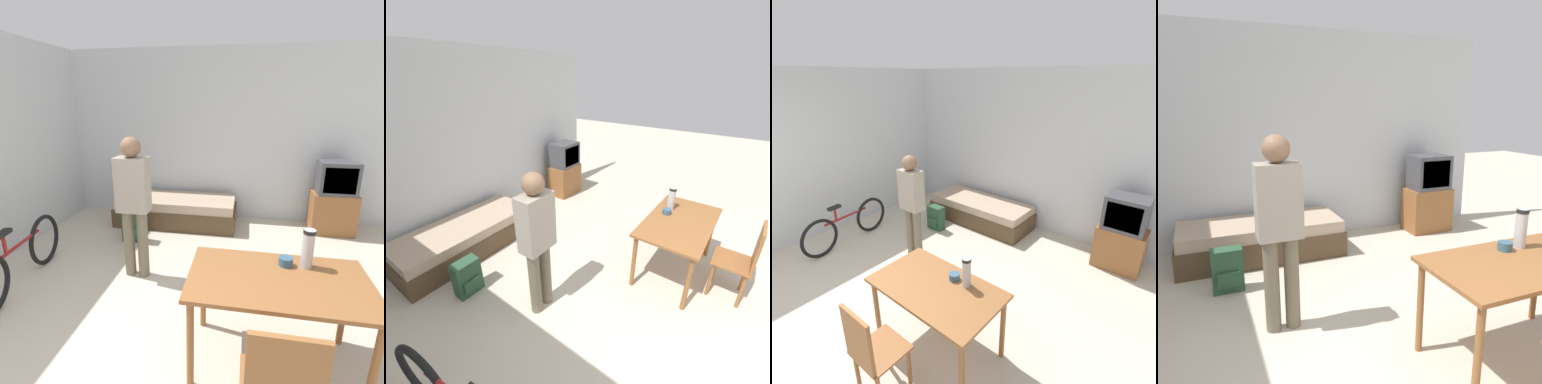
{
  "view_description": "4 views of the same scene",
  "coord_description": "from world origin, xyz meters",
  "views": [
    {
      "loc": [
        0.62,
        -1.24,
        1.91
      ],
      "look_at": [
        0.03,
        1.89,
        0.93
      ],
      "focal_mm": 28.0,
      "sensor_mm": 36.0,
      "label": 1
    },
    {
      "loc": [
        -1.98,
        0.07,
        2.33
      ],
      "look_at": [
        0.41,
        1.82,
        0.96
      ],
      "focal_mm": 24.0,
      "sensor_mm": 36.0,
      "label": 2
    },
    {
      "loc": [
        2.53,
        -0.96,
        2.57
      ],
      "look_at": [
        0.05,
        2.06,
        1.05
      ],
      "focal_mm": 28.0,
      "sensor_mm": 36.0,
      "label": 3
    },
    {
      "loc": [
        -1.09,
        -1.11,
        1.78
      ],
      "look_at": [
        0.25,
        2.13,
        0.95
      ],
      "focal_mm": 35.0,
      "sensor_mm": 36.0,
      "label": 4
    }
  ],
  "objects": [
    {
      "name": "tv",
      "position": [
        1.9,
        3.24,
        0.52
      ],
      "size": [
        0.62,
        0.41,
        1.08
      ],
      "color": "brown",
      "rests_on": "ground_plane"
    },
    {
      "name": "mate_bowl",
      "position": [
        0.94,
        0.83,
        0.77
      ],
      "size": [
        0.1,
        0.1,
        0.07
      ],
      "color": "#335670",
      "rests_on": "dining_table"
    },
    {
      "name": "ground_plane",
      "position": [
        0.0,
        0.0,
        0.0
      ],
      "size": [
        20.0,
        20.0,
        0.0
      ],
      "primitive_type": "plane",
      "color": "beige"
    },
    {
      "name": "person_standing",
      "position": [
        -0.55,
        1.61,
        0.9
      ],
      "size": [
        0.34,
        0.21,
        1.56
      ],
      "color": "#6B604C",
      "rests_on": "ground_plane"
    },
    {
      "name": "wooden_chair",
      "position": [
        0.83,
        -0.07,
        0.53
      ],
      "size": [
        0.39,
        0.39,
        0.96
      ],
      "color": "brown",
      "rests_on": "ground_plane"
    },
    {
      "name": "daybed",
      "position": [
        -0.46,
        3.15,
        0.21
      ],
      "size": [
        1.89,
        0.76,
        0.43
      ],
      "color": "#4C3823",
      "rests_on": "ground_plane"
    },
    {
      "name": "wall_back",
      "position": [
        0.0,
        3.64,
        1.35
      ],
      "size": [
        5.65,
        0.06,
        2.7
      ],
      "color": "silver",
      "rests_on": "ground_plane"
    },
    {
      "name": "dining_table",
      "position": [
        0.87,
        0.64,
        0.64
      ],
      "size": [
        1.25,
        0.72,
        0.73
      ],
      "color": "brown",
      "rests_on": "ground_plane"
    },
    {
      "name": "backpack",
      "position": [
        -0.91,
        2.42,
        0.21
      ],
      "size": [
        0.29,
        0.19,
        0.43
      ],
      "color": "#284C33",
      "rests_on": "ground_plane"
    },
    {
      "name": "thermos_flask",
      "position": [
        1.08,
        0.83,
        0.89
      ],
      "size": [
        0.09,
        0.09,
        0.3
      ],
      "color": "#B7B7BC",
      "rests_on": "dining_table"
    }
  ]
}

